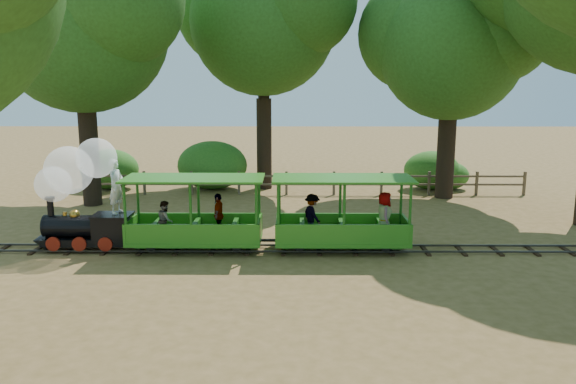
{
  "coord_description": "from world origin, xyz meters",
  "views": [
    {
      "loc": [
        -0.76,
        -15.23,
        4.7
      ],
      "look_at": [
        -0.88,
        0.5,
        1.6
      ],
      "focal_mm": 35.0,
      "sensor_mm": 36.0,
      "label": 1
    }
  ],
  "objects_px": {
    "locomotive": "(78,187)",
    "carriage_rear": "(343,222)",
    "fence": "(310,181)",
    "carriage_front": "(195,223)"
  },
  "relations": [
    {
      "from": "locomotive",
      "to": "carriage_rear",
      "type": "relative_size",
      "value": 0.84
    },
    {
      "from": "carriage_front",
      "to": "carriage_rear",
      "type": "bearing_deg",
      "value": 0.16
    },
    {
      "from": "fence",
      "to": "carriage_front",
      "type": "bearing_deg",
      "value": -113.54
    },
    {
      "from": "carriage_front",
      "to": "fence",
      "type": "height_order",
      "value": "carriage_front"
    },
    {
      "from": "locomotive",
      "to": "carriage_front",
      "type": "bearing_deg",
      "value": -1.34
    },
    {
      "from": "carriage_front",
      "to": "locomotive",
      "type": "bearing_deg",
      "value": 178.66
    },
    {
      "from": "locomotive",
      "to": "carriage_rear",
      "type": "height_order",
      "value": "locomotive"
    },
    {
      "from": "carriage_rear",
      "to": "fence",
      "type": "relative_size",
      "value": 0.21
    },
    {
      "from": "locomotive",
      "to": "carriage_front",
      "type": "height_order",
      "value": "locomotive"
    },
    {
      "from": "carriage_rear",
      "to": "fence",
      "type": "height_order",
      "value": "carriage_rear"
    }
  ]
}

